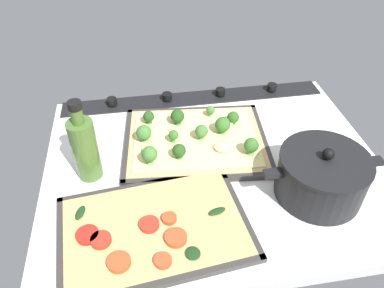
{
  "coord_description": "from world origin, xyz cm",
  "views": [
    {
      "loc": [
        15.39,
        62.49,
        60.45
      ],
      "look_at": [
        4.84,
        -2.01,
        5.01
      ],
      "focal_mm": 34.82,
      "sensor_mm": 36.0,
      "label": 1
    }
  ],
  "objects_px": {
    "baking_tray_front": "(196,142)",
    "baking_tray_back": "(154,229)",
    "broccoli_pizza": "(194,138)",
    "oil_bottle": "(85,148)",
    "cooking_pot": "(321,176)",
    "veggie_pizza_back": "(152,229)"
  },
  "relations": [
    {
      "from": "cooking_pot",
      "to": "baking_tray_back",
      "type": "bearing_deg",
      "value": 6.86
    },
    {
      "from": "veggie_pizza_back",
      "to": "baking_tray_front",
      "type": "bearing_deg",
      "value": -117.13
    },
    {
      "from": "veggie_pizza_back",
      "to": "broccoli_pizza",
      "type": "bearing_deg",
      "value": -116.52
    },
    {
      "from": "broccoli_pizza",
      "to": "veggie_pizza_back",
      "type": "bearing_deg",
      "value": 63.48
    },
    {
      "from": "broccoli_pizza",
      "to": "baking_tray_back",
      "type": "xyz_separation_m",
      "value": [
        0.12,
        0.25,
        -0.02
      ]
    },
    {
      "from": "baking_tray_front",
      "to": "cooking_pot",
      "type": "xyz_separation_m",
      "value": [
        -0.23,
        0.21,
        0.05
      ]
    },
    {
      "from": "baking_tray_back",
      "to": "cooking_pot",
      "type": "relative_size",
      "value": 1.53
    },
    {
      "from": "baking_tray_front",
      "to": "baking_tray_back",
      "type": "height_order",
      "value": "same"
    },
    {
      "from": "baking_tray_front",
      "to": "broccoli_pizza",
      "type": "height_order",
      "value": "broccoli_pizza"
    },
    {
      "from": "baking_tray_back",
      "to": "broccoli_pizza",
      "type": "bearing_deg",
      "value": -115.99
    },
    {
      "from": "oil_bottle",
      "to": "cooking_pot",
      "type": "bearing_deg",
      "value": 164.32
    },
    {
      "from": "cooking_pot",
      "to": "oil_bottle",
      "type": "bearing_deg",
      "value": -15.68
    },
    {
      "from": "baking_tray_front",
      "to": "baking_tray_back",
      "type": "distance_m",
      "value": 0.28
    },
    {
      "from": "baking_tray_back",
      "to": "baking_tray_front",
      "type": "bearing_deg",
      "value": -116.62
    },
    {
      "from": "veggie_pizza_back",
      "to": "oil_bottle",
      "type": "relative_size",
      "value": 1.84
    },
    {
      "from": "broccoli_pizza",
      "to": "oil_bottle",
      "type": "height_order",
      "value": "oil_bottle"
    },
    {
      "from": "baking_tray_front",
      "to": "cooking_pot",
      "type": "relative_size",
      "value": 1.48
    },
    {
      "from": "cooking_pot",
      "to": "oil_bottle",
      "type": "relative_size",
      "value": 1.29
    },
    {
      "from": "broccoli_pizza",
      "to": "oil_bottle",
      "type": "xyz_separation_m",
      "value": [
        0.25,
        0.07,
        0.06
      ]
    },
    {
      "from": "veggie_pizza_back",
      "to": "cooking_pot",
      "type": "relative_size",
      "value": 1.43
    },
    {
      "from": "baking_tray_back",
      "to": "veggie_pizza_back",
      "type": "distance_m",
      "value": 0.01
    },
    {
      "from": "baking_tray_back",
      "to": "veggie_pizza_back",
      "type": "bearing_deg",
      "value": 39.64
    }
  ]
}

